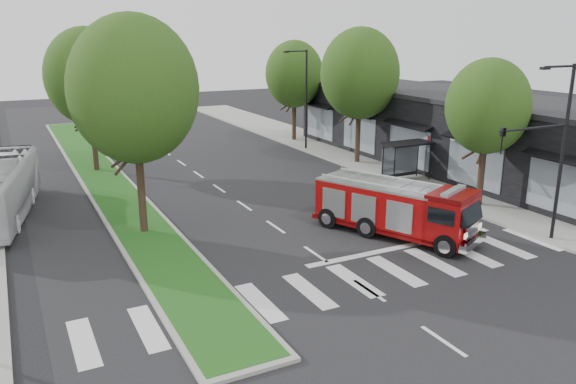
% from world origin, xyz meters
% --- Properties ---
extents(ground, '(140.00, 140.00, 0.00)m').
position_xyz_m(ground, '(0.00, 0.00, 0.00)').
color(ground, black).
rests_on(ground, ground).
extents(sidewalk_right, '(5.00, 80.00, 0.15)m').
position_xyz_m(sidewalk_right, '(12.50, 10.00, 0.07)').
color(sidewalk_right, gray).
rests_on(sidewalk_right, ground).
extents(median, '(3.00, 50.00, 0.15)m').
position_xyz_m(median, '(-6.00, 18.00, 0.08)').
color(median, gray).
rests_on(median, ground).
extents(storefront_row, '(8.00, 30.00, 5.00)m').
position_xyz_m(storefront_row, '(17.00, 10.00, 2.50)').
color(storefront_row, black).
rests_on(storefront_row, ground).
extents(bus_shelter, '(3.20, 1.60, 2.61)m').
position_xyz_m(bus_shelter, '(11.20, 8.15, 2.04)').
color(bus_shelter, black).
rests_on(bus_shelter, ground).
extents(tree_right_near, '(4.40, 4.40, 8.05)m').
position_xyz_m(tree_right_near, '(11.50, 2.00, 5.51)').
color(tree_right_near, black).
rests_on(tree_right_near, ground).
extents(tree_right_mid, '(5.60, 5.60, 9.72)m').
position_xyz_m(tree_right_mid, '(11.50, 14.00, 6.49)').
color(tree_right_mid, black).
rests_on(tree_right_mid, ground).
extents(tree_right_far, '(5.00, 5.00, 8.73)m').
position_xyz_m(tree_right_far, '(11.50, 24.00, 5.84)').
color(tree_right_far, black).
rests_on(tree_right_far, ground).
extents(tree_median_near, '(5.80, 5.80, 10.16)m').
position_xyz_m(tree_median_near, '(-6.00, 6.00, 6.81)').
color(tree_median_near, black).
rests_on(tree_median_near, ground).
extents(tree_median_far, '(5.60, 5.60, 9.72)m').
position_xyz_m(tree_median_far, '(-6.00, 20.00, 6.49)').
color(tree_median_far, black).
rests_on(tree_median_far, ground).
extents(streetlight_right_near, '(4.08, 0.22, 8.00)m').
position_xyz_m(streetlight_right_near, '(9.61, -3.50, 4.67)').
color(streetlight_right_near, black).
rests_on(streetlight_right_near, ground).
extents(streetlight_right_far, '(2.11, 0.20, 8.00)m').
position_xyz_m(streetlight_right_far, '(10.35, 20.00, 4.48)').
color(streetlight_right_far, black).
rests_on(streetlight_right_far, ground).
extents(fire_engine, '(5.42, 8.17, 2.74)m').
position_xyz_m(fire_engine, '(4.48, 0.45, 1.32)').
color(fire_engine, '#570405').
rests_on(fire_engine, ground).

